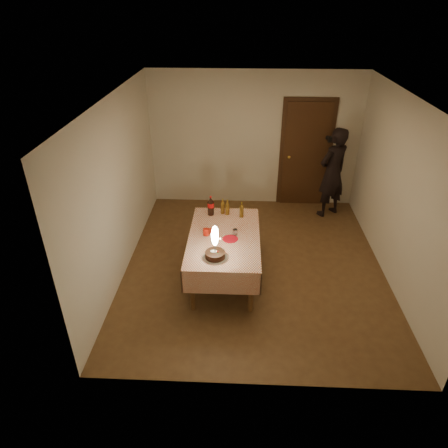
{
  "coord_description": "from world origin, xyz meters",
  "views": [
    {
      "loc": [
        -0.24,
        -5.19,
        3.75
      ],
      "look_at": [
        -0.46,
        -0.37,
        0.95
      ],
      "focal_mm": 32.0,
      "sensor_mm": 36.0,
      "label": 1
    }
  ],
  "objects_px": {
    "amber_bottle_mid": "(227,208)",
    "photographer": "(332,173)",
    "amber_bottle_left": "(223,207)",
    "dining_table": "(224,242)",
    "cola_bottle": "(211,206)",
    "clear_cup": "(235,232)",
    "red_cup": "(206,232)",
    "birthday_cake": "(215,250)",
    "red_plate": "(230,239)",
    "amber_bottle_right": "(242,210)"
  },
  "relations": [
    {
      "from": "amber_bottle_left",
      "to": "amber_bottle_mid",
      "type": "xyz_separation_m",
      "value": [
        0.07,
        -0.03,
        0.0
      ]
    },
    {
      "from": "amber_bottle_mid",
      "to": "photographer",
      "type": "height_order",
      "value": "photographer"
    },
    {
      "from": "dining_table",
      "to": "amber_bottle_mid",
      "type": "relative_size",
      "value": 6.75
    },
    {
      "from": "dining_table",
      "to": "red_cup",
      "type": "relative_size",
      "value": 17.2
    },
    {
      "from": "birthday_cake",
      "to": "photographer",
      "type": "xyz_separation_m",
      "value": [
        2.01,
        2.64,
        0.02
      ]
    },
    {
      "from": "red_cup",
      "to": "photographer",
      "type": "bearing_deg",
      "value": 43.58
    },
    {
      "from": "dining_table",
      "to": "amber_bottle_left",
      "type": "distance_m",
      "value": 0.72
    },
    {
      "from": "dining_table",
      "to": "cola_bottle",
      "type": "height_order",
      "value": "cola_bottle"
    },
    {
      "from": "birthday_cake",
      "to": "amber_bottle_left",
      "type": "relative_size",
      "value": 1.88
    },
    {
      "from": "birthday_cake",
      "to": "red_plate",
      "type": "xyz_separation_m",
      "value": [
        0.19,
        0.46,
        -0.12
      ]
    },
    {
      "from": "birthday_cake",
      "to": "amber_bottle_left",
      "type": "distance_m",
      "value": 1.23
    },
    {
      "from": "cola_bottle",
      "to": "photographer",
      "type": "height_order",
      "value": "photographer"
    },
    {
      "from": "amber_bottle_right",
      "to": "amber_bottle_mid",
      "type": "relative_size",
      "value": 1.0
    },
    {
      "from": "red_cup",
      "to": "amber_bottle_right",
      "type": "height_order",
      "value": "amber_bottle_right"
    },
    {
      "from": "birthday_cake",
      "to": "clear_cup",
      "type": "height_order",
      "value": "birthday_cake"
    },
    {
      "from": "clear_cup",
      "to": "photographer",
      "type": "bearing_deg",
      "value": 49.4
    },
    {
      "from": "red_plate",
      "to": "amber_bottle_left",
      "type": "distance_m",
      "value": 0.79
    },
    {
      "from": "red_plate",
      "to": "red_cup",
      "type": "relative_size",
      "value": 2.2
    },
    {
      "from": "birthday_cake",
      "to": "cola_bottle",
      "type": "bearing_deg",
      "value": 96.99
    },
    {
      "from": "dining_table",
      "to": "red_cup",
      "type": "bearing_deg",
      "value": 175.51
    },
    {
      "from": "dining_table",
      "to": "red_plate",
      "type": "height_order",
      "value": "red_plate"
    },
    {
      "from": "clear_cup",
      "to": "amber_bottle_mid",
      "type": "distance_m",
      "value": 0.63
    },
    {
      "from": "cola_bottle",
      "to": "photographer",
      "type": "distance_m",
      "value": 2.6
    },
    {
      "from": "red_plate",
      "to": "amber_bottle_right",
      "type": "bearing_deg",
      "value": 77.06
    },
    {
      "from": "birthday_cake",
      "to": "clear_cup",
      "type": "xyz_separation_m",
      "value": [
        0.25,
        0.58,
        -0.08
      ]
    },
    {
      "from": "clear_cup",
      "to": "amber_bottle_left",
      "type": "bearing_deg",
      "value": 108.05
    },
    {
      "from": "birthday_cake",
      "to": "photographer",
      "type": "relative_size",
      "value": 0.28
    },
    {
      "from": "cola_bottle",
      "to": "photographer",
      "type": "xyz_separation_m",
      "value": [
        2.16,
        1.46,
        -0.01
      ]
    },
    {
      "from": "red_cup",
      "to": "photographer",
      "type": "distance_m",
      "value": 3.01
    },
    {
      "from": "clear_cup",
      "to": "red_cup",
      "type": "bearing_deg",
      "value": -177.2
    },
    {
      "from": "amber_bottle_right",
      "to": "cola_bottle",
      "type": "bearing_deg",
      "value": 173.68
    },
    {
      "from": "dining_table",
      "to": "red_plate",
      "type": "xyz_separation_m",
      "value": [
        0.09,
        -0.08,
        0.1
      ]
    },
    {
      "from": "birthday_cake",
      "to": "clear_cup",
      "type": "distance_m",
      "value": 0.64
    },
    {
      "from": "amber_bottle_left",
      "to": "amber_bottle_mid",
      "type": "relative_size",
      "value": 1.0
    },
    {
      "from": "red_cup",
      "to": "photographer",
      "type": "relative_size",
      "value": 0.06
    },
    {
      "from": "cola_bottle",
      "to": "red_plate",
      "type": "bearing_deg",
      "value": -65.28
    },
    {
      "from": "birthday_cake",
      "to": "amber_bottle_right",
      "type": "bearing_deg",
      "value": 73.28
    },
    {
      "from": "amber_bottle_left",
      "to": "dining_table",
      "type": "bearing_deg",
      "value": -85.4
    },
    {
      "from": "dining_table",
      "to": "photographer",
      "type": "xyz_separation_m",
      "value": [
        1.92,
        2.1,
        0.24
      ]
    },
    {
      "from": "birthday_cake",
      "to": "photographer",
      "type": "height_order",
      "value": "photographer"
    },
    {
      "from": "photographer",
      "to": "amber_bottle_mid",
      "type": "bearing_deg",
      "value": -142.82
    },
    {
      "from": "red_cup",
      "to": "amber_bottle_left",
      "type": "distance_m",
      "value": 0.7
    },
    {
      "from": "clear_cup",
      "to": "photographer",
      "type": "distance_m",
      "value": 2.71
    },
    {
      "from": "clear_cup",
      "to": "cola_bottle",
      "type": "height_order",
      "value": "cola_bottle"
    },
    {
      "from": "red_cup",
      "to": "amber_bottle_left",
      "type": "bearing_deg",
      "value": 72.57
    },
    {
      "from": "amber_bottle_right",
      "to": "photographer",
      "type": "xyz_separation_m",
      "value": [
        1.67,
        1.51,
        0.02
      ]
    },
    {
      "from": "red_plate",
      "to": "birthday_cake",
      "type": "bearing_deg",
      "value": -111.9
    },
    {
      "from": "dining_table",
      "to": "cola_bottle",
      "type": "distance_m",
      "value": 0.72
    },
    {
      "from": "dining_table",
      "to": "cola_bottle",
      "type": "xyz_separation_m",
      "value": [
        -0.24,
        0.64,
        0.25
      ]
    },
    {
      "from": "birthday_cake",
      "to": "red_plate",
      "type": "relative_size",
      "value": 2.18
    }
  ]
}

